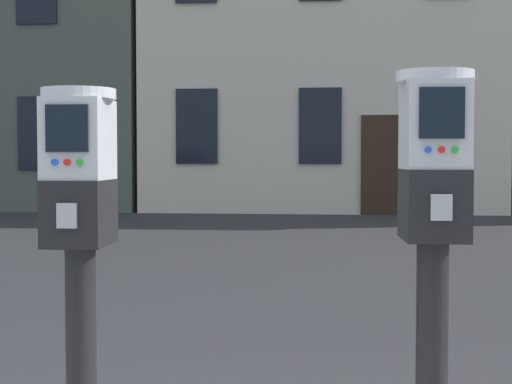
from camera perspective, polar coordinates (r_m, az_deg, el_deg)
name	(u,v)px	position (r m, az deg, el deg)	size (l,w,h in m)	color
parking_meter_near_kerb	(80,226)	(2.34, -12.74, -2.40)	(0.22, 0.26, 1.29)	black
parking_meter_twin_adjacent	(433,219)	(2.24, 12.82, -1.92)	(0.22, 0.26, 1.33)	black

